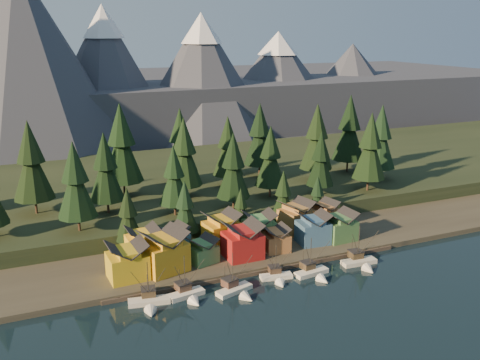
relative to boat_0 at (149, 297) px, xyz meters
name	(u,v)px	position (x,y,z in m)	size (l,w,h in m)	color
ground	(290,300)	(30.10, -10.28, -2.08)	(500.00, 500.00, 0.00)	black
shore_strip	(225,237)	(30.10, 29.72, -1.33)	(400.00, 50.00, 1.50)	#343026
hillside	(176,185)	(30.10, 79.72, 0.92)	(420.00, 100.00, 6.00)	black
dock	(259,269)	(30.10, 6.22, -1.58)	(80.00, 4.00, 1.00)	#4A3D34
mountain_ridge	(104,90)	(25.91, 203.31, 23.98)	(560.00, 190.00, 90.00)	#454959
boat_0	(149,297)	(0.00, 0.00, 0.00)	(9.96, 10.56, 11.02)	beige
boat_1	(188,289)	(9.02, -0.08, 0.14)	(9.09, 9.66, 11.14)	silver
boat_2	(237,286)	(20.14, -2.62, 0.02)	(9.76, 10.24, 10.98)	silver
boat_3	(277,273)	(32.07, 0.07, -0.18)	(8.52, 9.02, 9.86)	white
boat_4	(314,268)	(41.47, -1.69, -0.02)	(9.48, 10.13, 10.80)	silver
boat_5	(361,258)	(55.96, -1.26, 0.15)	(9.79, 10.56, 11.56)	beige
house_front_0	(127,260)	(-2.00, 12.68, 4.20)	(9.50, 9.03, 9.10)	gold
house_front_1	(164,250)	(7.23, 13.34, 4.91)	(12.25, 11.97, 10.45)	gold
house_front_2	(202,249)	(17.60, 14.30, 2.89)	(8.25, 8.29, 6.60)	#3E7240
house_front_3	(243,239)	(28.38, 13.02, 4.41)	(9.38, 8.95, 9.50)	maroon
house_front_4	(275,238)	(38.34, 13.52, 3.00)	(7.06, 7.55, 6.81)	#966035
house_front_5	(313,227)	(50.41, 14.05, 4.04)	(8.99, 8.30, 8.79)	#335678
house_front_6	(339,225)	(58.60, 13.33, 3.83)	(8.74, 8.30, 8.38)	#43703D
house_back_0	(143,242)	(4.02, 22.10, 4.05)	(8.30, 7.98, 8.81)	yellow
house_back_1	(173,239)	(12.19, 22.14, 3.65)	(8.61, 8.68, 8.05)	#386A86
house_back_2	(222,228)	(26.22, 22.41, 4.46)	(9.97, 9.33, 9.60)	gold
house_back_3	(259,226)	(36.98, 20.87, 3.98)	(9.25, 8.41, 8.67)	#478045
house_back_4	(296,216)	(50.34, 23.78, 4.36)	(10.22, 9.96, 9.40)	olive
house_back_5	(324,213)	(59.88, 23.79, 3.71)	(8.57, 8.64, 8.17)	#976035
tree_hill_1	(31,163)	(-19.90, 57.72, 19.45)	(12.20, 12.20, 28.41)	#332319
tree_hill_2	(75,182)	(-9.90, 37.72, 17.75)	(10.86, 10.86, 25.30)	#332319
tree_hill_3	(106,169)	(0.10, 49.72, 17.46)	(10.63, 10.63, 24.77)	#332319
tree_hill_4	(122,146)	(8.10, 64.72, 20.91)	(13.33, 13.33, 31.06)	#332319
tree_hill_5	(174,177)	(18.10, 39.72, 15.55)	(9.14, 9.14, 21.29)	#332319
tree_hill_6	(184,154)	(26.10, 54.72, 18.53)	(11.47, 11.47, 26.72)	#332319
tree_hill_7	(233,168)	(36.10, 37.72, 17.05)	(10.31, 10.31, 24.02)	#332319
tree_hill_8	(228,148)	(44.10, 61.72, 17.55)	(10.70, 10.70, 24.93)	#332319
tree_hill_9	(270,158)	(52.10, 44.72, 16.95)	(10.23, 10.23, 23.83)	#332319
tree_hill_10	(260,136)	(60.10, 69.72, 19.02)	(11.86, 11.86, 27.62)	#332319
tree_hill_11	(321,161)	(68.10, 39.72, 15.78)	(9.32, 9.32, 21.71)	#332319
tree_hill_12	(317,139)	(76.10, 55.72, 19.37)	(12.13, 12.13, 28.26)	#332319
tree_hill_13	(370,148)	(86.10, 37.72, 18.70)	(11.60, 11.60, 27.02)	#332319
tree_hill_14	(349,130)	(94.10, 61.72, 20.25)	(12.82, 12.82, 29.87)	#332319
tree_hill_15	(181,143)	(30.10, 71.72, 18.79)	(11.67, 11.67, 27.19)	#332319
tree_hill_17	(381,139)	(98.10, 47.72, 19.06)	(11.88, 11.88, 27.68)	#332319
tree_shore_0	(128,216)	(2.10, 29.72, 9.10)	(7.60, 7.60, 17.71)	#332319
tree_shore_1	(185,208)	(18.10, 29.72, 9.18)	(7.67, 7.67, 17.87)	#332319
tree_shore_2	(241,208)	(35.10, 29.72, 6.86)	(5.85, 5.85, 13.64)	#332319
tree_shore_3	(283,196)	(49.10, 29.72, 8.96)	(7.50, 7.50, 17.46)	#332319
tree_shore_4	(317,196)	(61.10, 29.72, 7.38)	(6.26, 6.26, 14.58)	#332319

